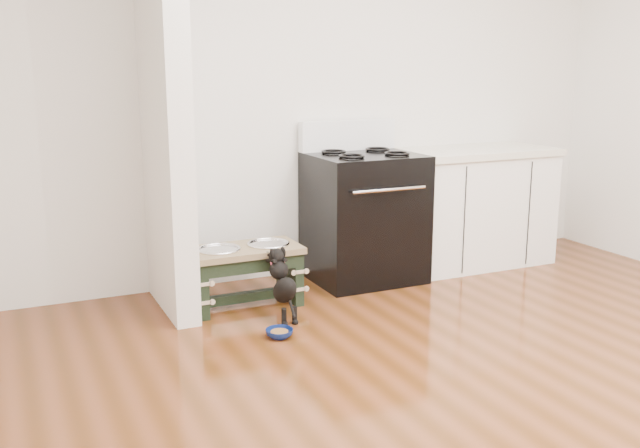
{
  "coord_description": "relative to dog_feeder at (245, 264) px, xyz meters",
  "views": [
    {
      "loc": [
        -2.16,
        -2.28,
        1.55
      ],
      "look_at": [
        -0.35,
        1.63,
        0.58
      ],
      "focal_mm": 40.0,
      "sensor_mm": 36.0,
      "label": 1
    }
  ],
  "objects": [
    {
      "name": "floor_bowl",
      "position": [
        -0.0,
        -0.61,
        -0.26
      ],
      "size": [
        0.21,
        0.21,
        0.05
      ],
      "rotation": [
        0.0,
        0.0,
        0.37
      ],
      "color": "#0B1A50",
      "rests_on": "ground"
    },
    {
      "name": "cabinet_run",
      "position": [
        1.97,
        0.24,
        0.17
      ],
      "size": [
        1.24,
        0.64,
        0.91
      ],
      "color": "white",
      "rests_on": "ground"
    },
    {
      "name": "puppy",
      "position": [
        0.13,
        -0.33,
        -0.04
      ],
      "size": [
        0.13,
        0.37,
        0.44
      ],
      "color": "black",
      "rests_on": "ground"
    },
    {
      "name": "dog_feeder",
      "position": [
        0.0,
        0.0,
        0.0
      ],
      "size": [
        0.72,
        0.39,
        0.41
      ],
      "color": "black",
      "rests_on": "ground"
    },
    {
      "name": "partition_wall",
      "position": [
        -0.44,
        0.16,
        1.07
      ],
      "size": [
        0.15,
        0.8,
        2.7
      ],
      "primitive_type": "cube",
      "color": "silver",
      "rests_on": "ground"
    },
    {
      "name": "room_shell",
      "position": [
        0.74,
        -1.94,
        1.34
      ],
      "size": [
        5.0,
        5.0,
        5.0
      ],
      "color": "silver",
      "rests_on": "ground"
    },
    {
      "name": "ground",
      "position": [
        0.74,
        -1.94,
        -0.28
      ],
      "size": [
        5.0,
        5.0,
        0.0
      ],
      "primitive_type": "plane",
      "color": "#4B270D",
      "rests_on": "ground"
    },
    {
      "name": "oven_range",
      "position": [
        0.99,
        0.22,
        0.2
      ],
      "size": [
        0.76,
        0.69,
        1.14
      ],
      "color": "black",
      "rests_on": "ground"
    }
  ]
}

